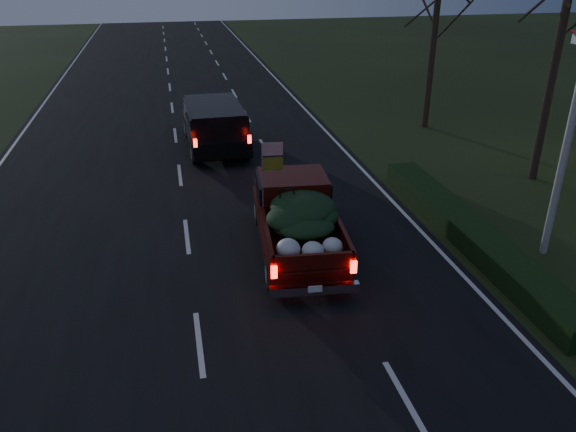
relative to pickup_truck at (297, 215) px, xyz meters
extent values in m
plane|color=black|center=(-2.95, -3.62, -1.03)|extent=(120.00, 120.00, 0.00)
cube|color=black|center=(-2.95, -3.62, -1.02)|extent=(14.00, 120.00, 0.02)
cube|color=black|center=(4.85, -0.62, -0.73)|extent=(1.00, 10.00, 0.60)
cylinder|color=black|center=(9.55, 3.38, 3.22)|extent=(0.28, 0.28, 8.50)
cylinder|color=black|center=(8.55, 10.38, 2.47)|extent=(0.28, 0.28, 7.00)
cube|color=#3E0D08|center=(0.00, 0.02, -0.43)|extent=(2.46, 5.23, 0.56)
cube|color=#3E0D08|center=(0.08, 0.93, 0.33)|extent=(2.01, 1.78, 0.91)
cube|color=black|center=(0.08, 0.93, 0.44)|extent=(2.10, 1.69, 0.56)
cube|color=#3E0D08|center=(-0.11, -1.29, -0.12)|extent=(2.12, 2.99, 0.06)
ellipsoid|color=black|center=(-0.02, -0.79, 0.33)|extent=(1.77, 1.96, 0.61)
cylinder|color=gray|center=(-0.91, 0.10, 1.04)|extent=(0.03, 0.03, 2.03)
cube|color=red|center=(-0.64, 0.08, 1.89)|extent=(0.53, 0.07, 0.34)
cube|color=gold|center=(-0.64, 0.08, 1.48)|extent=(0.53, 0.07, 0.34)
cube|color=black|center=(-1.35, 9.33, -0.34)|extent=(2.36, 5.41, 0.67)
cube|color=black|center=(-1.35, 9.05, 0.42)|extent=(2.19, 3.95, 0.89)
cube|color=black|center=(-1.35, 9.05, 0.50)|extent=(2.30, 3.84, 0.54)
camera|label=1|loc=(-3.13, -13.31, 6.45)|focal=35.00mm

